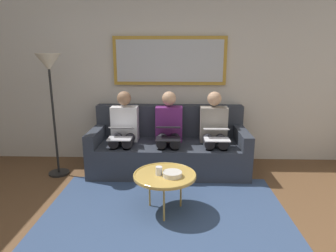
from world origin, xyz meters
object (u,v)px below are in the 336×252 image
at_px(laptop_silver, 121,133).
at_px(framed_mirror, 170,61).
at_px(standing_lamp, 50,76).
at_px(coffee_table, 165,175).
at_px(person_left, 214,130).
at_px(person_right, 124,129).
at_px(cup, 159,171).
at_px(bowl, 172,174).
at_px(couch, 169,148).
at_px(laptop_black, 168,132).
at_px(laptop_white, 216,134).
at_px(person_middle, 169,130).

bearing_deg(laptop_silver, framed_mirror, -132.55).
distance_m(laptop_silver, standing_lamp, 1.18).
height_order(coffee_table, person_left, person_left).
relative_size(framed_mirror, person_right, 1.48).
height_order(cup, bowl, cup).
bearing_deg(laptop_silver, person_right, -90.00).
height_order(couch, laptop_silver, couch).
height_order(laptop_black, standing_lamp, standing_lamp).
distance_m(couch, laptop_white, 0.78).
bearing_deg(person_left, cup, 58.57).
height_order(bowl, person_middle, person_middle).
height_order(cup, laptop_white, laptop_white).
height_order(couch, cup, couch).
xyz_separation_m(couch, cup, (0.07, 1.23, 0.16)).
height_order(framed_mirror, coffee_table, framed_mirror).
bearing_deg(couch, coffee_table, 89.57).
bearing_deg(laptop_white, coffee_table, 54.16).
bearing_deg(framed_mirror, person_middle, 90.00).
relative_size(coffee_table, person_middle, 0.58).
distance_m(cup, laptop_silver, 1.09).
bearing_deg(laptop_black, person_middle, -90.00).
height_order(cup, person_right, person_right).
relative_size(cup, laptop_white, 0.27).
relative_size(cup, laptop_silver, 0.26).
relative_size(person_left, laptop_black, 3.01).
xyz_separation_m(person_left, laptop_white, (-0.00, 0.25, 0.02)).
height_order(person_left, laptop_silver, person_left).
height_order(framed_mirror, cup, framed_mirror).
height_order(laptop_black, laptop_silver, laptop_black).
xyz_separation_m(framed_mirror, laptop_white, (-0.64, 0.71, -0.92)).
bearing_deg(bowl, couch, -86.75).
relative_size(person_left, person_right, 1.00).
relative_size(couch, laptop_black, 5.80).
xyz_separation_m(framed_mirror, laptop_silver, (0.64, 0.70, -0.92)).
bearing_deg(cup, person_middle, -93.40).
bearing_deg(coffee_table, laptop_black, -90.58).
relative_size(framed_mirror, person_left, 1.48).
xyz_separation_m(cup, laptop_black, (-0.07, -0.92, 0.16)).
bearing_deg(laptop_black, coffee_table, 89.42).
distance_m(bowl, person_right, 1.40).
height_order(couch, bowl, couch).
relative_size(coffee_table, person_left, 0.58).
distance_m(framed_mirror, person_right, 1.23).
xyz_separation_m(framed_mirror, coffee_table, (0.01, 1.61, -1.14)).
height_order(coffee_table, cup, cup).
relative_size(couch, framed_mirror, 1.30).
bearing_deg(couch, standing_lamp, 9.80).
xyz_separation_m(bowl, laptop_black, (0.07, -0.95, 0.18)).
relative_size(laptop_black, laptop_silver, 1.08).
xyz_separation_m(couch, person_left, (-0.64, 0.07, 0.30)).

